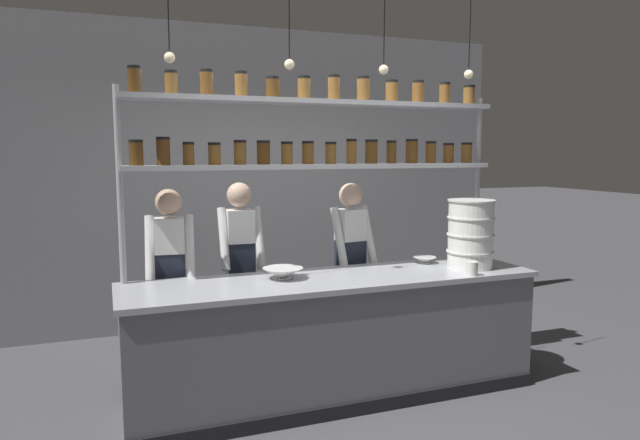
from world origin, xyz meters
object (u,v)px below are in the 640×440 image
container_stack (471,234)px  spice_shelf_unit (320,139)px  chef_right (350,262)px  chef_left (171,277)px  prep_bowl_near_left (283,273)px  chef_center (241,265)px  prep_bowl_center_front (424,260)px  serving_cup_front (472,269)px

container_stack → spice_shelf_unit: bearing=161.2°
chef_right → chef_left: bearing=173.2°
chef_left → container_stack: chef_left is taller
chef_right → prep_bowl_near_left: size_ratio=5.34×
spice_shelf_unit → chef_center: 1.23m
spice_shelf_unit → prep_bowl_center_front: spice_shelf_unit is taller
container_stack → prep_bowl_center_front: 0.45m
chef_left → serving_cup_front: size_ratio=14.68×
chef_left → chef_right: chef_right is taller
chef_left → prep_bowl_near_left: (0.75, -0.47, 0.07)m
chef_right → prep_bowl_center_front: 0.63m
prep_bowl_near_left → chef_center: bearing=104.4°
chef_left → chef_center: size_ratio=0.98×
prep_bowl_center_front → container_stack: bearing=-48.5°
chef_left → chef_right: size_ratio=0.99×
chef_left → chef_right: (1.50, 0.02, 0.01)m
spice_shelf_unit → chef_right: bearing=32.7°
prep_bowl_center_front → chef_right: bearing=146.2°
container_stack → prep_bowl_near_left: size_ratio=1.84×
chef_left → chef_right: 1.50m
chef_left → container_stack: (2.27, -0.61, 0.30)m
chef_center → prep_bowl_center_front: size_ratio=8.25×
chef_left → prep_bowl_center_front: (2.02, -0.33, 0.06)m
serving_cup_front → container_stack: bearing=58.1°
container_stack → serving_cup_front: size_ratio=5.11×
prep_bowl_center_front → serving_cup_front: size_ratio=1.81×
chef_center → prep_bowl_near_left: chef_center is taller
chef_right → container_stack: bearing=-46.9°
spice_shelf_unit → container_stack: (1.14, -0.39, -0.75)m
chef_center → chef_right: chef_center is taller
chef_left → prep_bowl_center_front: bearing=-2.4°
prep_bowl_near_left → serving_cup_front: (1.36, -0.39, 0.01)m
container_stack → prep_bowl_near_left: 1.55m
chef_center → serving_cup_front: (1.53, -1.05, 0.06)m
spice_shelf_unit → prep_bowl_center_front: 1.34m
chef_left → prep_bowl_near_left: size_ratio=5.30×
chef_left → serving_cup_front: 2.28m
chef_right → spice_shelf_unit: bearing=-154.9°
prep_bowl_center_front → serving_cup_front: serving_cup_front is taller
chef_center → prep_bowl_center_front: bearing=-18.5°
chef_right → prep_bowl_near_left: 0.90m
chef_right → serving_cup_front: bearing=-63.3°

